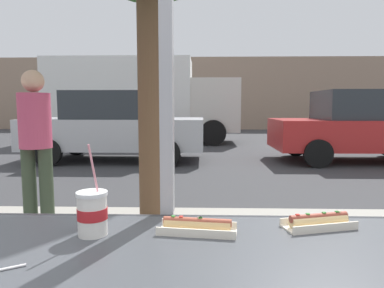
{
  "coord_description": "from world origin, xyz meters",
  "views": [
    {
      "loc": [
        0.14,
        -1.27,
        1.37
      ],
      "look_at": [
        0.02,
        2.73,
        0.94
      ],
      "focal_mm": 32.77,
      "sensor_mm": 36.0,
      "label": 1
    }
  ],
  "objects_px": {
    "parked_car_red": "(360,126)",
    "pedestrian": "(36,139)",
    "soda_cup_left": "(92,213)",
    "hotdog_tray_far": "(197,226)",
    "parked_car_silver": "(116,126)",
    "box_truck": "(140,98)",
    "hotdog_tray_near": "(319,221)"
  },
  "relations": [
    {
      "from": "parked_car_red",
      "to": "pedestrian",
      "type": "height_order",
      "value": "parked_car_red"
    },
    {
      "from": "hotdog_tray_near",
      "to": "hotdog_tray_far",
      "type": "distance_m",
      "value": 0.42
    },
    {
      "from": "soda_cup_left",
      "to": "hotdog_tray_near",
      "type": "bearing_deg",
      "value": 6.68
    },
    {
      "from": "soda_cup_left",
      "to": "parked_car_red",
      "type": "distance_m",
      "value": 8.78
    },
    {
      "from": "hotdog_tray_far",
      "to": "box_truck",
      "type": "distance_m",
      "value": 12.3
    },
    {
      "from": "soda_cup_left",
      "to": "pedestrian",
      "type": "bearing_deg",
      "value": 119.09
    },
    {
      "from": "parked_car_red",
      "to": "soda_cup_left",
      "type": "bearing_deg",
      "value": -119.05
    },
    {
      "from": "parked_car_red",
      "to": "pedestrian",
      "type": "xyz_separation_m",
      "value": [
        -5.61,
        -5.24,
        0.16
      ]
    },
    {
      "from": "soda_cup_left",
      "to": "box_truck",
      "type": "distance_m",
      "value": 12.27
    },
    {
      "from": "pedestrian",
      "to": "parked_car_red",
      "type": "bearing_deg",
      "value": 43.06
    },
    {
      "from": "pedestrian",
      "to": "hotdog_tray_far",
      "type": "bearing_deg",
      "value": -54.84
    },
    {
      "from": "soda_cup_left",
      "to": "box_truck",
      "type": "height_order",
      "value": "box_truck"
    },
    {
      "from": "soda_cup_left",
      "to": "hotdog_tray_far",
      "type": "height_order",
      "value": "soda_cup_left"
    },
    {
      "from": "soda_cup_left",
      "to": "pedestrian",
      "type": "relative_size",
      "value": 0.18
    },
    {
      "from": "parked_car_silver",
      "to": "parked_car_red",
      "type": "relative_size",
      "value": 1.06
    },
    {
      "from": "soda_cup_left",
      "to": "hotdog_tray_far",
      "type": "distance_m",
      "value": 0.34
    },
    {
      "from": "parked_car_red",
      "to": "box_truck",
      "type": "xyz_separation_m",
      "value": [
        -6.26,
        4.42,
        0.79
      ]
    },
    {
      "from": "parked_car_silver",
      "to": "parked_car_red",
      "type": "height_order",
      "value": "parked_car_red"
    },
    {
      "from": "hotdog_tray_far",
      "to": "soda_cup_left",
      "type": "bearing_deg",
      "value": -175.17
    },
    {
      "from": "parked_car_red",
      "to": "box_truck",
      "type": "relative_size",
      "value": 0.59
    },
    {
      "from": "soda_cup_left",
      "to": "hotdog_tray_near",
      "type": "distance_m",
      "value": 0.76
    },
    {
      "from": "hotdog_tray_near",
      "to": "pedestrian",
      "type": "height_order",
      "value": "pedestrian"
    },
    {
      "from": "hotdog_tray_near",
      "to": "hotdog_tray_far",
      "type": "height_order",
      "value": "same"
    },
    {
      "from": "soda_cup_left",
      "to": "hotdog_tray_far",
      "type": "bearing_deg",
      "value": 4.83
    },
    {
      "from": "soda_cup_left",
      "to": "hotdog_tray_near",
      "type": "xyz_separation_m",
      "value": [
        0.76,
        0.09,
        -0.05
      ]
    },
    {
      "from": "parked_car_silver",
      "to": "parked_car_red",
      "type": "xyz_separation_m",
      "value": [
        6.08,
        0.0,
        0.0
      ]
    },
    {
      "from": "hotdog_tray_near",
      "to": "parked_car_silver",
      "type": "distance_m",
      "value": 8.01
    },
    {
      "from": "soda_cup_left",
      "to": "parked_car_red",
      "type": "xyz_separation_m",
      "value": [
        4.26,
        7.67,
        -0.15
      ]
    },
    {
      "from": "parked_car_red",
      "to": "pedestrian",
      "type": "bearing_deg",
      "value": -136.94
    },
    {
      "from": "hotdog_tray_near",
      "to": "parked_car_red",
      "type": "distance_m",
      "value": 8.36
    },
    {
      "from": "hotdog_tray_near",
      "to": "pedestrian",
      "type": "xyz_separation_m",
      "value": [
        -2.11,
        2.34,
        0.06
      ]
    },
    {
      "from": "box_truck",
      "to": "hotdog_tray_near",
      "type": "bearing_deg",
      "value": -77.08
    }
  ]
}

